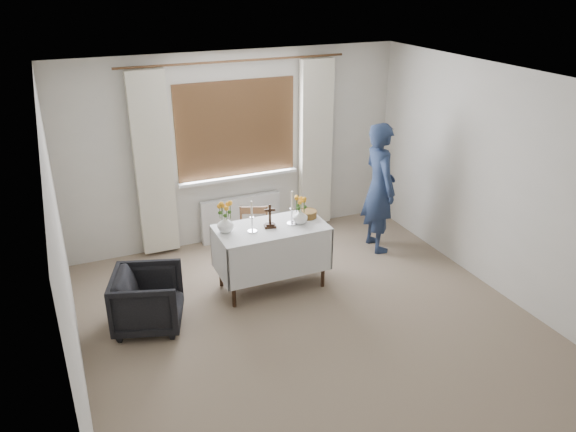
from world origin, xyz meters
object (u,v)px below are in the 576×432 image
(flower_vase_left, at_px, (225,224))
(flower_vase_right, at_px, (300,216))
(wooden_chair, at_px, (254,242))
(armchair, at_px, (148,300))
(altar_table, at_px, (272,257))
(wooden_cross, at_px, (270,216))
(person, at_px, (379,188))

(flower_vase_left, height_order, flower_vase_right, flower_vase_left)
(wooden_chair, bearing_deg, flower_vase_left, -121.42)
(flower_vase_right, bearing_deg, armchair, -173.77)
(wooden_chair, xyz_separation_m, flower_vase_left, (-0.45, -0.34, 0.46))
(wooden_chair, distance_m, armchair, 1.54)
(altar_table, distance_m, flower_vase_left, 0.70)
(altar_table, height_order, wooden_cross, wooden_cross)
(wooden_cross, relative_size, flower_vase_left, 1.46)
(person, distance_m, flower_vase_right, 1.37)
(altar_table, relative_size, person, 0.73)
(wooden_chair, bearing_deg, armchair, -133.53)
(wooden_chair, height_order, flower_vase_left, flower_vase_left)
(armchair, bearing_deg, wooden_chair, -47.11)
(person, height_order, flower_vase_right, person)
(wooden_chair, height_order, wooden_cross, wooden_cross)
(altar_table, xyz_separation_m, flower_vase_right, (0.34, -0.04, 0.47))
(person, bearing_deg, flower_vase_right, 113.83)
(person, bearing_deg, flower_vase_left, 103.83)
(wooden_chair, xyz_separation_m, armchair, (-1.39, -0.65, -0.09))
(armchair, relative_size, flower_vase_left, 3.60)
(armchair, distance_m, wooden_cross, 1.57)
(altar_table, xyz_separation_m, flower_vase_left, (-0.50, 0.08, 0.48))
(wooden_chair, bearing_deg, wooden_cross, -63.00)
(armchair, height_order, flower_vase_left, flower_vase_left)
(altar_table, xyz_separation_m, person, (1.64, 0.39, 0.46))
(altar_table, distance_m, wooden_chair, 0.42)
(altar_table, relative_size, armchair, 1.82)
(altar_table, bearing_deg, flower_vase_right, -6.43)
(wooden_chair, relative_size, person, 0.47)
(altar_table, height_order, wooden_chair, wooden_chair)
(wooden_chair, xyz_separation_m, flower_vase_right, (0.40, -0.46, 0.45))
(flower_vase_right, bearing_deg, person, 18.14)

